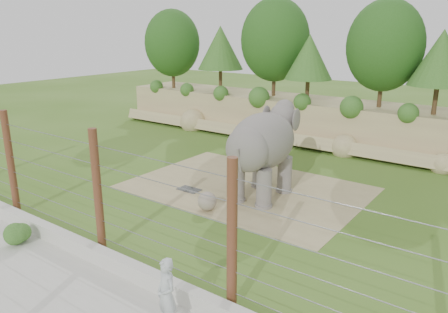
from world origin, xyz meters
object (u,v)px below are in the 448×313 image
Objects in this scene: zookeeper at (166,295)px; elephant at (262,154)px; stone_ball at (207,201)px; barrier_fence at (98,193)px.

elephant is at bearing 127.20° from zookeeper.
zookeeper is at bearing -59.37° from stone_ball.
barrier_fence is (-0.66, -4.50, 1.61)m from stone_ball.
elephant is 6.20× the size of stone_ball.
stone_ball is 0.41× the size of zookeeper.
barrier_fence is at bearing -179.34° from zookeeper.
barrier_fence is at bearing -107.24° from elephant.
elephant reaches higher than stone_ball.
zookeeper is (3.53, -5.97, 0.52)m from stone_ball.
barrier_fence reaches higher than zookeeper.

